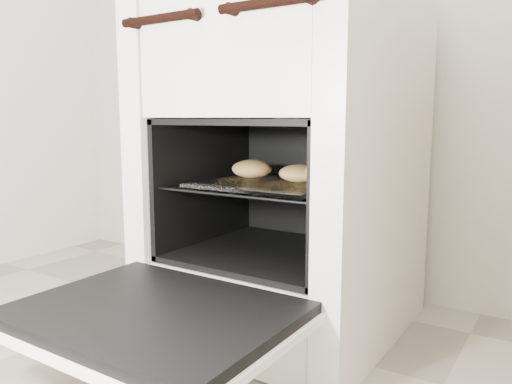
% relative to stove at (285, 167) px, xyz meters
% --- Properties ---
extents(stove, '(0.65, 0.72, 0.99)m').
position_rel_stove_xyz_m(stove, '(0.00, 0.00, 0.00)').
color(stove, white).
rests_on(stove, ground).
extents(oven_door, '(0.58, 0.45, 0.04)m').
position_rel_stove_xyz_m(oven_door, '(-0.00, -0.55, -0.27)').
color(oven_door, black).
rests_on(oven_door, stove).
extents(oven_rack, '(0.47, 0.45, 0.01)m').
position_rel_stove_xyz_m(oven_rack, '(0.00, -0.07, -0.05)').
color(oven_rack, black).
rests_on(oven_rack, stove).
extents(foil_sheet, '(0.37, 0.32, 0.01)m').
position_rel_stove_xyz_m(foil_sheet, '(-0.00, -0.09, -0.04)').
color(foil_sheet, silver).
rests_on(foil_sheet, oven_rack).
extents(baked_rolls, '(0.39, 0.17, 0.06)m').
position_rel_stove_xyz_m(baked_rolls, '(0.03, -0.03, -0.01)').
color(baked_rolls, tan).
rests_on(baked_rolls, foil_sheet).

